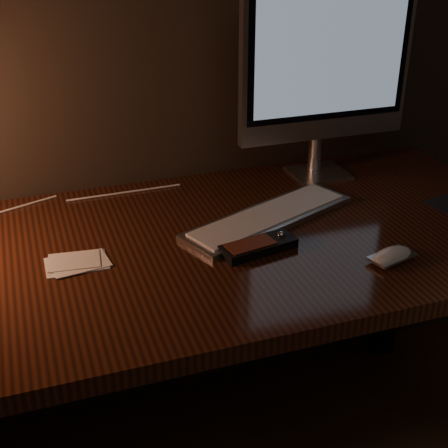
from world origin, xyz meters
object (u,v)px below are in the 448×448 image
object	(u,v)px
desk	(198,274)
keyboard	(269,217)
mouse	(392,257)
monitor	(327,69)
media_remote	(258,246)

from	to	relation	value
desk	keyboard	size ratio (longest dim) A/B	3.50
mouse	keyboard	bearing A→B (deg)	107.57
keyboard	mouse	bearing A→B (deg)	-78.76
monitor	desk	bearing A→B (deg)	-154.54
monitor	mouse	bearing A→B (deg)	-97.73
desk	monitor	world-z (taller)	monitor
mouse	media_remote	bearing A→B (deg)	136.50
monitor	mouse	world-z (taller)	monitor
monitor	mouse	size ratio (longest dim) A/B	4.96
desk	keyboard	distance (m)	0.22
mouse	media_remote	xyz separation A→B (m)	(-0.25, 0.13, 0.00)
keyboard	media_remote	bearing A→B (deg)	-143.17
desk	media_remote	bearing A→B (deg)	-58.55
desk	monitor	xyz separation A→B (m)	(0.41, 0.19, 0.42)
desk	mouse	bearing A→B (deg)	-39.70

